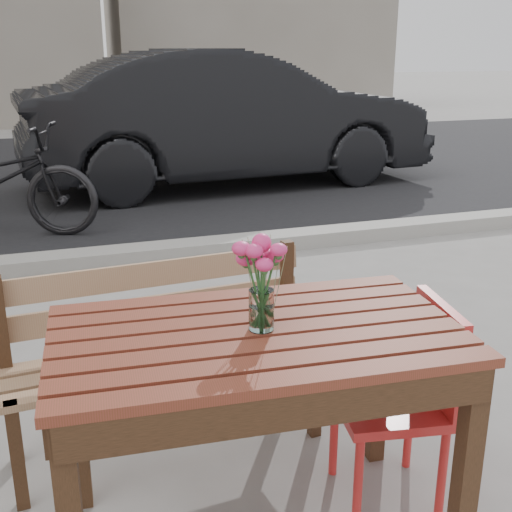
{
  "coord_description": "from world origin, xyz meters",
  "views": [
    {
      "loc": [
        -0.5,
        -1.77,
        1.57
      ],
      "look_at": [
        0.08,
        -0.04,
        0.98
      ],
      "focal_mm": 45.0,
      "sensor_mm": 36.0,
      "label": 1
    }
  ],
  "objects": [
    {
      "name": "street",
      "position": [
        0.0,
        5.06,
        0.03
      ],
      "size": [
        30.0,
        8.12,
        0.12
      ],
      "color": "black",
      "rests_on": "ground"
    },
    {
      "name": "parked_car",
      "position": [
        1.68,
        5.69,
        0.79
      ],
      "size": [
        4.91,
        2.0,
        1.58
      ],
      "primitive_type": "imported",
      "rotation": [
        0.0,
        0.0,
        1.64
      ],
      "color": "black",
      "rests_on": "ground"
    },
    {
      "name": "main_vase",
      "position": [
        0.08,
        -0.09,
        0.95
      ],
      "size": [
        0.16,
        0.16,
        0.3
      ],
      "color": "white",
      "rests_on": "main_table"
    },
    {
      "name": "red_chair",
      "position": [
        0.65,
        -0.05,
        0.44
      ],
      "size": [
        0.43,
        0.43,
        0.75
      ],
      "rotation": [
        0.0,
        0.0,
        -1.74
      ],
      "color": "red",
      "rests_on": "ground"
    },
    {
      "name": "main_table",
      "position": [
        0.07,
        -0.08,
        0.64
      ],
      "size": [
        1.29,
        0.82,
        0.76
      ],
      "rotation": [
        0.0,
        0.0,
        -0.08
      ],
      "color": "brown",
      "rests_on": "ground"
    },
    {
      "name": "main_bench",
      "position": [
        -0.11,
        0.59,
        0.49
      ],
      "size": [
        1.31,
        0.47,
        0.8
      ],
      "rotation": [
        0.0,
        0.0,
        0.07
      ],
      "color": "#9E7251",
      "rests_on": "ground"
    }
  ]
}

